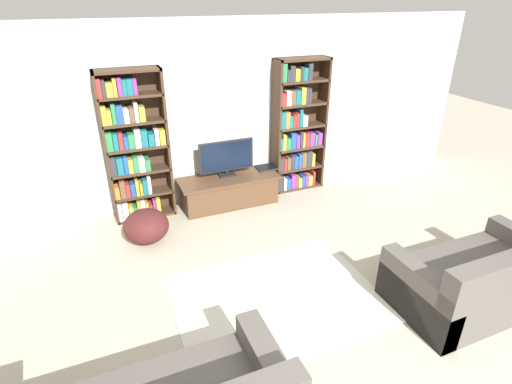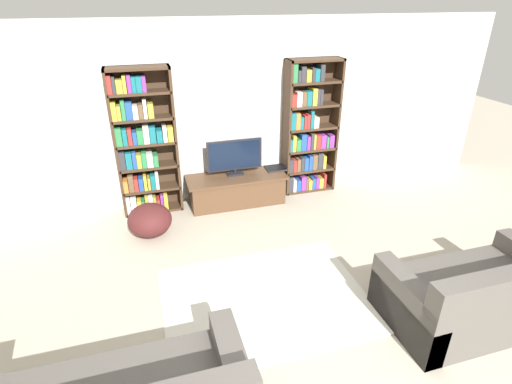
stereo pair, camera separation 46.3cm
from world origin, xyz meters
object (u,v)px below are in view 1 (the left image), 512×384
object	(u,v)px
couch_right_sofa	(478,280)
laptop	(266,168)
tv_stand	(229,190)
bookshelf_left	(133,149)
beanbag_ottoman	(146,226)
bookshelf_right	(296,130)
television	(226,157)

from	to	relation	value
couch_right_sofa	laptop	bearing A→B (deg)	107.00
tv_stand	couch_right_sofa	size ratio (longest dim) A/B	0.88
bookshelf_left	beanbag_ottoman	xyz separation A→B (m)	(-0.04, -0.70, -0.79)
bookshelf_left	laptop	xyz separation A→B (m)	(1.92, -0.06, -0.55)
tv_stand	beanbag_ottoman	world-z (taller)	tv_stand
laptop	beanbag_ottoman	xyz separation A→B (m)	(-1.95, -0.64, -0.24)
tv_stand	beanbag_ottoman	distance (m)	1.41
bookshelf_left	couch_right_sofa	distance (m)	4.33
bookshelf_right	tv_stand	world-z (taller)	bookshelf_right
tv_stand	beanbag_ottoman	bearing A→B (deg)	-157.30
couch_right_sofa	bookshelf_right	bearing A→B (deg)	97.55
bookshelf_right	laptop	bearing A→B (deg)	-173.66
television	laptop	xyz separation A→B (m)	(0.65, 0.02, -0.27)
tv_stand	couch_right_sofa	bearing A→B (deg)	-62.09
bookshelf_left	television	xyz separation A→B (m)	(1.27, -0.08, -0.28)
television	beanbag_ottoman	xyz separation A→B (m)	(-1.30, -0.61, -0.51)
bookshelf_right	tv_stand	bearing A→B (deg)	-172.68
television	beanbag_ottoman	bearing A→B (deg)	-154.76
bookshelf_left	television	world-z (taller)	bookshelf_left
tv_stand	laptop	world-z (taller)	laptop
bookshelf_left	tv_stand	distance (m)	1.50
bookshelf_left	television	bearing A→B (deg)	-3.71
laptop	beanbag_ottoman	size ratio (longest dim) A/B	0.53
bookshelf_left	laptop	bearing A→B (deg)	-1.78
couch_right_sofa	beanbag_ottoman	world-z (taller)	couch_right_sofa
bookshelf_left	couch_right_sofa	bearing A→B (deg)	-47.85
couch_right_sofa	bookshelf_left	bearing A→B (deg)	132.15
laptop	couch_right_sofa	world-z (taller)	couch_right_sofa
bookshelf_right	television	bearing A→B (deg)	-176.03
television	couch_right_sofa	bearing A→B (deg)	-62.62
bookshelf_left	bookshelf_right	world-z (taller)	same
tv_stand	television	world-z (taller)	television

